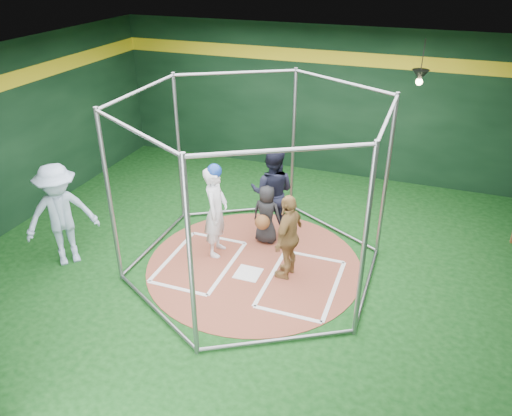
% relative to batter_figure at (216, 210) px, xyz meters
% --- Properties ---
extents(room_shell, '(10.10, 9.10, 3.53)m').
position_rel_batter_figure_xyz_m(room_shell, '(0.78, -0.14, 0.86)').
color(room_shell, black).
rests_on(room_shell, ground).
extents(clay_disc, '(3.80, 3.80, 0.01)m').
position_rel_batter_figure_xyz_m(clay_disc, '(0.78, -0.15, -0.88)').
color(clay_disc, brown).
rests_on(clay_disc, ground).
extents(home_plate, '(0.43, 0.43, 0.01)m').
position_rel_batter_figure_xyz_m(home_plate, '(0.78, -0.45, -0.87)').
color(home_plate, white).
rests_on(home_plate, clay_disc).
extents(batter_box_left, '(1.17, 1.77, 0.01)m').
position_rel_batter_figure_xyz_m(batter_box_left, '(-0.17, -0.40, -0.87)').
color(batter_box_left, white).
rests_on(batter_box_left, clay_disc).
extents(batter_box_right, '(1.17, 1.77, 0.01)m').
position_rel_batter_figure_xyz_m(batter_box_right, '(1.73, -0.40, -0.87)').
color(batter_box_right, white).
rests_on(batter_box_right, clay_disc).
extents(batting_cage, '(4.05, 4.67, 3.00)m').
position_rel_batter_figure_xyz_m(batting_cage, '(0.78, -0.15, 0.61)').
color(batting_cage, gray).
rests_on(batting_cage, ground).
extents(pendant_lamp_near, '(0.34, 0.34, 0.90)m').
position_rel_batter_figure_xyz_m(pendant_lamp_near, '(2.98, 3.45, 1.85)').
color(pendant_lamp_near, black).
rests_on(pendant_lamp_near, room_shell).
extents(batter_figure, '(0.47, 0.66, 1.76)m').
position_rel_batter_figure_xyz_m(batter_figure, '(0.00, 0.00, 0.00)').
color(batter_figure, white).
rests_on(batter_figure, clay_disc).
extents(visitor_leopard, '(0.50, 0.94, 1.52)m').
position_rel_batter_figure_xyz_m(visitor_leopard, '(1.42, -0.23, -0.12)').
color(visitor_leopard, tan).
rests_on(visitor_leopard, clay_disc).
extents(catcher_figure, '(0.59, 0.59, 1.16)m').
position_rel_batter_figure_xyz_m(catcher_figure, '(0.72, 0.67, -0.30)').
color(catcher_figure, black).
rests_on(catcher_figure, clay_disc).
extents(umpire, '(0.93, 0.76, 1.77)m').
position_rel_batter_figure_xyz_m(umpire, '(0.72, 1.01, 0.01)').
color(umpire, black).
rests_on(umpire, clay_disc).
extents(bystander_blue, '(1.34, 1.36, 1.88)m').
position_rel_batter_figure_xyz_m(bystander_blue, '(-2.39, -1.17, 0.05)').
color(bystander_blue, '#9CB2CF').
rests_on(bystander_blue, ground).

